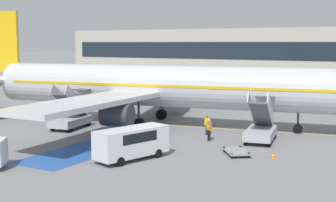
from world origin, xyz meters
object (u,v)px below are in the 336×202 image
at_px(fuel_tanker, 218,84).
at_px(ground_crew_0, 207,123).
at_px(baggage_cart, 236,151).
at_px(boarding_stairs_forward, 261,129).
at_px(service_van_1, 132,141).
at_px(boarding_stairs_aft, 71,118).
at_px(traffic_cone_1, 273,155).
at_px(ground_crew_1, 209,128).
at_px(airliner, 161,86).
at_px(terminal_building, 300,53).

xyz_separation_m(fuel_tanker, ground_crew_0, (11.68, -29.08, -0.83)).
height_order(baggage_cart, ground_crew_0, ground_crew_0).
xyz_separation_m(boarding_stairs_forward, service_van_1, (-5.88, -10.50, 0.31)).
relative_size(boarding_stairs_aft, ground_crew_0, 3.11).
height_order(baggage_cart, traffic_cone_1, baggage_cart).
height_order(boarding_stairs_forward, boarding_stairs_aft, boarding_stairs_aft).
height_order(ground_crew_1, traffic_cone_1, ground_crew_1).
xyz_separation_m(service_van_1, ground_crew_1, (2.06, 8.50, -0.26)).
relative_size(fuel_tanker, baggage_cart, 3.08).
bearing_deg(ground_crew_0, boarding_stairs_forward, -173.23).
bearing_deg(fuel_tanker, airliner, 2.42).
height_order(fuel_tanker, service_van_1, fuel_tanker).
xyz_separation_m(boarding_stairs_forward, ground_crew_1, (-3.82, -2.00, 0.05)).
bearing_deg(boarding_stairs_forward, fuel_tanker, 109.14).
distance_m(boarding_stairs_forward, service_van_1, 12.04).
height_order(boarding_stairs_forward, ground_crew_1, boarding_stairs_forward).
height_order(baggage_cart, terminal_building, terminal_building).
relative_size(fuel_tanker, terminal_building, 0.07).
relative_size(service_van_1, traffic_cone_1, 12.67).
height_order(service_van_1, terminal_building, terminal_building).
distance_m(fuel_tanker, baggage_cart, 38.72).
xyz_separation_m(airliner, ground_crew_1, (7.43, -4.58, -2.84)).
xyz_separation_m(boarding_stairs_aft, service_van_1, (11.92, -7.19, 0.31)).
height_order(service_van_1, baggage_cart, service_van_1).
distance_m(service_van_1, ground_crew_0, 10.89).
height_order(fuel_tanker, ground_crew_1, fuel_tanker).
bearing_deg(boarding_stairs_aft, traffic_cone_1, -15.76).
relative_size(traffic_cone_1, terminal_building, 0.00).
bearing_deg(baggage_cart, boarding_stairs_aft, -44.46).
xyz_separation_m(service_van_1, ground_crew_0, (0.78, 10.86, -0.33)).
bearing_deg(ground_crew_1, service_van_1, 98.03).
bearing_deg(terminal_building, ground_crew_0, -82.24).
bearing_deg(baggage_cart, service_van_1, 3.18).
xyz_separation_m(boarding_stairs_aft, terminal_building, (3.01, 74.79, 4.72)).
distance_m(fuel_tanker, ground_crew_0, 31.35).
xyz_separation_m(boarding_stairs_forward, traffic_cone_1, (2.70, -5.19, -0.81)).
distance_m(boarding_stairs_aft, fuel_tanker, 32.77).
xyz_separation_m(traffic_cone_1, terminal_building, (-17.49, 76.66, 5.54)).
height_order(traffic_cone_1, terminal_building, terminal_building).
bearing_deg(terminal_building, airliner, -87.06).
bearing_deg(airliner, ground_crew_0, 59.60).
xyz_separation_m(boarding_stairs_aft, baggage_cart, (17.78, -2.13, -0.79)).
relative_size(boarding_stairs_forward, traffic_cone_1, 11.90).
bearing_deg(airliner, boarding_stairs_forward, 66.53).
bearing_deg(fuel_tanker, service_van_1, 6.05).
distance_m(boarding_stairs_forward, fuel_tanker, 33.89).
bearing_deg(service_van_1, terminal_building, -67.22).
relative_size(baggage_cart, ground_crew_0, 1.69).
bearing_deg(ground_crew_1, baggage_cart, 159.50).
distance_m(boarding_stairs_forward, traffic_cone_1, 5.90).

